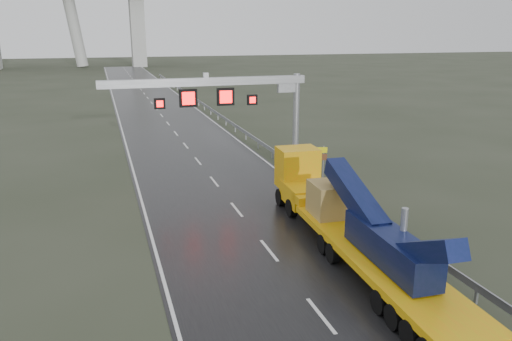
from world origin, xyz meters
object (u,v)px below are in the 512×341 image
object	(u,v)px
sign_gantry	(235,97)
striped_barrier	(288,159)
exit_sign_pair	(317,157)
heavy_haul_truck	(341,213)

from	to	relation	value
sign_gantry	striped_barrier	xyz separation A→B (m)	(4.33, 0.37, -5.04)
striped_barrier	exit_sign_pair	bearing A→B (deg)	-59.99
sign_gantry	striped_barrier	size ratio (longest dim) A/B	13.08
exit_sign_pair	heavy_haul_truck	bearing A→B (deg)	-92.82
sign_gantry	exit_sign_pair	size ratio (longest dim) A/B	6.17
sign_gantry	heavy_haul_truck	distance (m)	14.88
sign_gantry	heavy_haul_truck	size ratio (longest dim) A/B	0.83
heavy_haul_truck	striped_barrier	distance (m)	14.93
sign_gantry	heavy_haul_truck	bearing A→B (deg)	-83.91
exit_sign_pair	striped_barrier	xyz separation A→B (m)	(-0.66, 3.98, -1.12)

